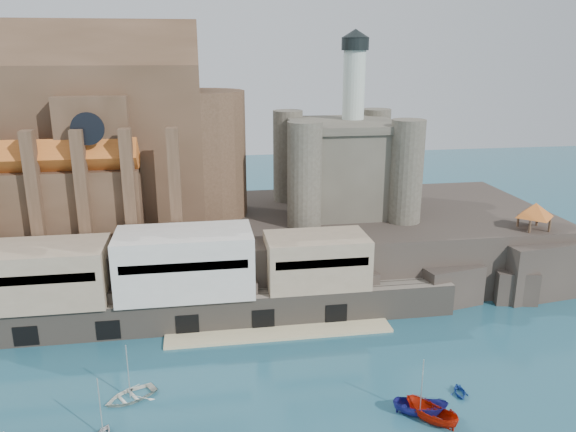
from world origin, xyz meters
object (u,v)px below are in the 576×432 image
Objects in this scene: pavilion at (535,212)px; boat_2 at (420,415)px; castle_keep at (343,161)px; church at (90,144)px.

boat_2 is at bearing -135.97° from pavilion.
pavilion is 1.15× the size of boat_2.
castle_keep is 5.27× the size of boat_2.
boat_2 is (37.89, -43.15, -22.13)m from church.
boat_2 is (-2.31, -42.38, -18.31)m from castle_keep.
castle_keep is (40.21, -0.78, -3.81)m from church.
church is at bearing 166.52° from pavilion.
castle_keep is 4.58× the size of pavilion.
church is 68.65m from pavilion.
castle_keep reaches higher than boat_2.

